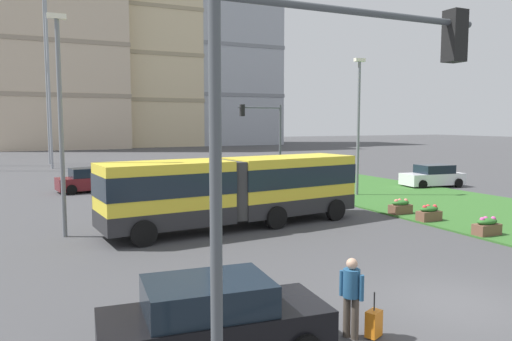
% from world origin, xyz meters
% --- Properties ---
extents(ground_plane, '(260.00, 260.00, 0.00)m').
position_xyz_m(ground_plane, '(0.00, 0.00, 0.00)').
color(ground_plane, '#424244').
extents(grass_median, '(10.00, 70.00, 0.08)m').
position_xyz_m(grass_median, '(11.30, 10.00, 0.04)').
color(grass_median, '#336628').
rests_on(grass_median, ground_plane).
extents(articulated_bus, '(12.02, 3.97, 3.00)m').
position_xyz_m(articulated_bus, '(-1.54, 10.78, 1.65)').
color(articulated_bus, yellow).
rests_on(articulated_bus, ground).
extents(car_white_van, '(4.57, 2.40, 1.58)m').
position_xyz_m(car_white_van, '(16.34, 17.30, 0.75)').
color(car_white_van, silver).
rests_on(car_white_van, ground).
extents(car_maroon_sedan, '(4.60, 2.49, 1.58)m').
position_xyz_m(car_maroon_sedan, '(-6.04, 25.08, 0.75)').
color(car_maroon_sedan, maroon).
rests_on(car_maroon_sedan, ground).
extents(car_black_sedan, '(4.54, 2.33, 1.58)m').
position_xyz_m(car_black_sedan, '(-6.54, -0.17, 0.75)').
color(car_black_sedan, black).
rests_on(car_black_sedan, ground).
extents(pedestrian_crossing, '(0.36, 0.54, 1.74)m').
position_xyz_m(pedestrian_crossing, '(-3.57, -0.53, 1.00)').
color(pedestrian_crossing, '#4C4238').
rests_on(pedestrian_crossing, ground).
extents(rolling_suitcase, '(0.43, 0.36, 0.97)m').
position_xyz_m(rolling_suitcase, '(-3.12, -0.73, 0.31)').
color(rolling_suitcase, orange).
rests_on(rolling_suitcase, ground).
extents(flower_planter_1, '(1.10, 0.56, 0.74)m').
position_xyz_m(flower_planter_1, '(6.90, 4.83, 0.43)').
color(flower_planter_1, brown).
rests_on(flower_planter_1, grass_median).
extents(flower_planter_2, '(1.10, 0.56, 0.74)m').
position_xyz_m(flower_planter_2, '(6.90, 7.97, 0.43)').
color(flower_planter_2, brown).
rests_on(flower_planter_2, grass_median).
extents(flower_planter_3, '(1.10, 0.56, 0.74)m').
position_xyz_m(flower_planter_3, '(6.90, 9.88, 0.43)').
color(flower_planter_3, brown).
rests_on(flower_planter_3, grass_median).
extents(traffic_light_near_left, '(4.38, 0.28, 6.33)m').
position_xyz_m(traffic_light_near_left, '(-6.10, -3.00, 4.36)').
color(traffic_light_near_left, '#474C51').
rests_on(traffic_light_near_left, ground).
extents(traffic_light_far_right, '(3.30, 0.28, 5.80)m').
position_xyz_m(traffic_light_far_right, '(5.44, 22.00, 3.97)').
color(traffic_light_far_right, '#474C51').
rests_on(traffic_light_far_right, ground).
extents(streetlight_left, '(0.70, 0.28, 8.75)m').
position_xyz_m(streetlight_left, '(-8.50, 11.94, 4.82)').
color(streetlight_left, slate).
rests_on(streetlight_left, ground).
extents(streetlight_median, '(0.70, 0.28, 8.47)m').
position_xyz_m(streetlight_median, '(8.80, 16.01, 4.67)').
color(streetlight_median, slate).
rests_on(streetlight_median, ground).
extents(apartment_tower_centre, '(17.89, 18.97, 41.78)m').
position_xyz_m(apartment_tower_centre, '(11.75, 89.38, 20.91)').
color(apartment_tower_centre, beige).
rests_on(apartment_tower_centre, ground).
extents(apartment_tower_eastcentre, '(20.54, 16.66, 38.50)m').
position_xyz_m(apartment_tower_eastcentre, '(27.58, 88.36, 19.27)').
color(apartment_tower_eastcentre, '#9EA3AD').
rests_on(apartment_tower_eastcentre, ground).
extents(transmission_pylon, '(9.00, 6.24, 28.90)m').
position_xyz_m(transmission_pylon, '(-10.74, 46.75, 15.86)').
color(transmission_pylon, gray).
rests_on(transmission_pylon, ground).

